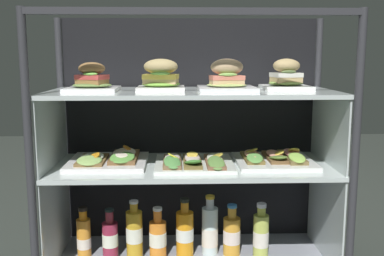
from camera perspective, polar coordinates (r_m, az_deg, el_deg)
case_frame at (r=1.88m, az=-0.16°, el=-0.22°), size 1.13×0.47×0.99m
riser_lower_tier at (r=1.81m, az=0.00°, el=-10.82°), size 1.08×0.42×0.37m
shelf_lower_glass at (r=1.76m, az=0.00°, el=-4.91°), size 1.09×0.43×0.02m
riser_upper_tier at (r=1.73m, az=0.00°, el=-0.26°), size 1.08×0.42×0.27m
shelf_upper_glass at (r=1.71m, az=0.00°, el=4.52°), size 1.09×0.43×0.02m
plated_roll_sandwich_far_left at (r=1.71m, az=-12.59°, el=5.81°), size 0.19×0.19×0.11m
plated_roll_sandwich_mid_left at (r=1.72m, az=-3.98°, el=6.42°), size 0.18×0.18×0.12m
plated_roll_sandwich_far_right at (r=1.66m, az=4.44°, el=6.03°), size 0.21×0.21×0.12m
plated_roll_sandwich_right_of_center at (r=1.81m, az=11.87°, el=6.27°), size 0.18×0.18×0.12m
open_sandwich_tray_near_left_corner at (r=1.78m, az=-10.44°, el=-3.97°), size 0.30×0.29×0.07m
open_sandwich_tray_left_of_center at (r=1.72m, az=0.23°, el=-4.32°), size 0.30×0.29×0.06m
open_sandwich_tray_far_right at (r=1.80m, az=10.43°, el=-3.87°), size 0.30×0.29×0.06m
juice_bottle_front_fourth at (r=1.92m, az=-13.59°, el=-13.28°), size 0.06×0.06×0.21m
juice_bottle_front_second at (r=1.88m, az=-10.37°, el=-13.62°), size 0.06×0.06×0.20m
juice_bottle_back_right at (r=1.86m, az=-7.33°, el=-13.15°), size 0.07×0.07×0.24m
juice_bottle_front_right_end at (r=1.85m, az=-4.36°, el=-13.71°), size 0.07×0.07×0.21m
juice_bottle_near_post at (r=1.86m, az=-0.92°, el=-13.13°), size 0.07×0.07×0.24m
juice_bottle_front_left_end at (r=1.88m, az=2.29°, el=-12.94°), size 0.07×0.07×0.25m
juice_bottle_front_middle at (r=1.88m, az=5.07°, el=-13.34°), size 0.07×0.07×0.21m
juice_bottle_back_center at (r=1.88m, az=8.73°, el=-13.24°), size 0.06×0.06×0.22m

